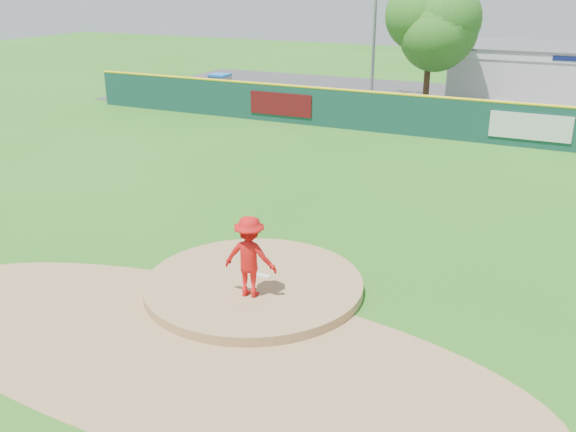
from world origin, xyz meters
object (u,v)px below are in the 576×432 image
at_px(light_pole_left, 376,0).
at_px(deciduous_tree, 431,30).
at_px(playground_slide, 219,88).
at_px(van, 509,114).
at_px(pitcher, 250,257).

bearing_deg(light_pole_left, deciduous_tree, -26.57).
bearing_deg(playground_slide, van, 0.95).
bearing_deg(pitcher, van, -104.79).
height_order(pitcher, van, pitcher).
relative_size(van, deciduous_tree, 0.69).
bearing_deg(light_pole_left, playground_slide, -146.13).
relative_size(pitcher, van, 0.39).
xyz_separation_m(deciduous_tree, light_pole_left, (-4.00, 2.00, 1.50)).
distance_m(playground_slide, light_pole_left, 11.04).
bearing_deg(van, pitcher, -176.08).
bearing_deg(pitcher, playground_slide, -64.71).
xyz_separation_m(pitcher, playground_slide, (-14.40, 22.27, -0.36)).
bearing_deg(deciduous_tree, pitcher, -84.88).
xyz_separation_m(van, light_pole_left, (-9.15, 5.15, 5.32)).
bearing_deg(deciduous_tree, light_pole_left, 153.43).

